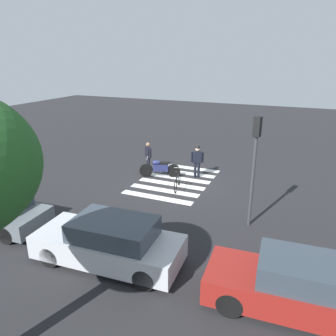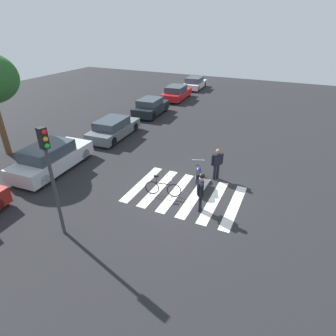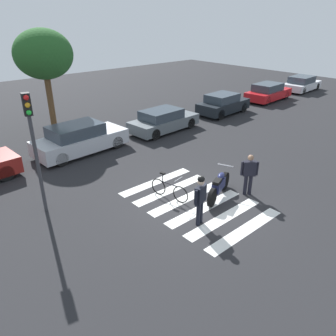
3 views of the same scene
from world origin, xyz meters
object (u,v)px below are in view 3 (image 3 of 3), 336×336
Objects in this scene: leaning_bicycle at (169,190)px; officer_on_foot at (200,197)px; officer_by_motorcycle at (249,172)px; car_black_suv at (223,104)px; car_red_convertible at (268,92)px; car_grey_coupe at (163,121)px; police_motorcycle at (219,186)px; traffic_light_pole at (33,136)px; car_white_van at (302,84)px; car_silver_sedan at (80,139)px.

leaning_bicycle is 0.93× the size of officer_on_foot.
leaning_bicycle is 1.01× the size of officer_by_motorcycle.
officer_on_foot reaches higher than leaning_bicycle.
car_black_suv is 5.71m from car_red_convertible.
car_grey_coupe is (2.56, 7.90, -0.30)m from officer_by_motorcycle.
police_motorcycle is 1.24m from officer_by_motorcycle.
officer_on_foot is at bearing -158.01° from police_motorcycle.
officer_on_foot is 5.69m from traffic_light_pole.
officer_by_motorcycle is 0.39× the size of traffic_light_pole.
car_red_convertible is at bearing 1.23° from car_black_suv.
police_motorcycle is 0.47× the size of car_red_convertible.
car_white_van reaches higher than car_grey_coupe.
officer_on_foot is 13.62m from car_black_suv.
car_white_van is (16.73, 0.31, -0.01)m from car_grey_coupe.
traffic_light_pole is at bearing -168.36° from car_red_convertible.
police_motorcycle is at bearing 21.99° from officer_on_foot.
car_red_convertible is at bearing 0.13° from car_silver_sedan.
car_silver_sedan is (-2.73, 8.10, -0.23)m from officer_by_motorcycle.
car_white_van is (21.75, 6.45, 0.25)m from leaning_bicycle.
traffic_light_pole is at bearing 147.31° from police_motorcycle.
officer_on_foot is (-1.82, -0.74, 0.54)m from police_motorcycle.
car_red_convertible is 20.63m from traffic_light_pole.
officer_by_motorcycle is 11.40m from car_black_suv.
officer_on_foot is at bearing -123.75° from car_grey_coupe.
leaning_bicycle is 5.06m from traffic_light_pole.
officer_on_foot reaches higher than car_black_suv.
police_motorcycle is 7.70m from car_silver_sedan.
officer_by_motorcycle is (2.81, 0.14, -0.09)m from officer_on_foot.
car_black_suv is 11.20m from car_white_van.
car_red_convertible is (16.54, 0.04, -0.05)m from car_silver_sedan.
car_red_convertible is 1.07× the size of traffic_light_pole.
car_silver_sedan is 1.06× the size of car_red_convertible.
car_silver_sedan is at bearing 177.85° from car_grey_coupe.
traffic_light_pole is (-3.56, -4.10, 2.09)m from car_silver_sedan.
traffic_light_pole reaches higher than officer_on_foot.
leaning_bicycle is 17.47m from car_red_convertible.
police_motorcycle is at bearing -153.00° from car_red_convertible.
leaning_bicycle is at bearing -87.50° from car_silver_sedan.
officer_on_foot reaches higher than car_white_van.
car_red_convertible reaches higher than leaning_bicycle.
car_grey_coupe is at bearing 72.01° from officer_by_motorcycle.
car_silver_sedan is at bearing 103.07° from police_motorcycle.
officer_on_foot is at bearing -100.62° from leaning_bicycle.
traffic_light_pole reaches higher than police_motorcycle.
car_red_convertible is at bearing 11.64° from traffic_light_pole.
police_motorcycle reaches higher than leaning_bicycle.
car_grey_coupe is at bearing -178.82° from car_black_suv.
officer_on_foot reaches higher than car_silver_sedan.
car_grey_coupe is (3.55, 7.30, 0.15)m from police_motorcycle.
leaning_bicycle is at bearing 144.28° from officer_by_motorcycle.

